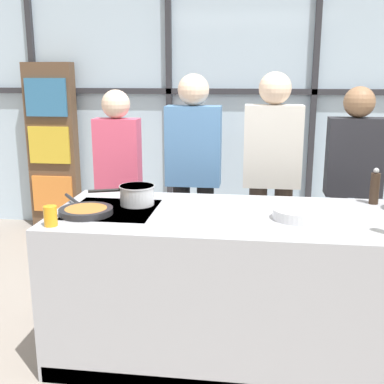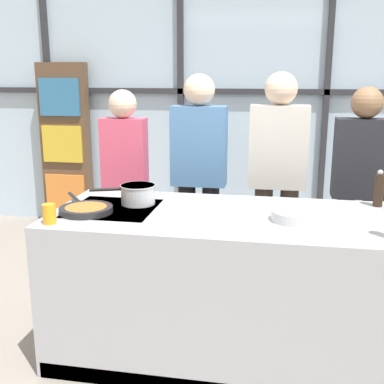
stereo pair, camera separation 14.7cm
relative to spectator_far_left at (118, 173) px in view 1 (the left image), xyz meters
The scene contains 14 objects.
ground_plane 1.63m from the spectator_far_left, 46.16° to the right, with size 18.00×18.00×0.00m, color gray.
back_window_wall 1.87m from the spectator_far_left, 59.44° to the left, with size 6.40×0.10×2.80m.
bookshelf 1.80m from the spectator_far_left, 129.90° to the left, with size 0.55×0.19×1.84m.
demo_island 1.42m from the spectator_far_left, 46.25° to the right, with size 2.05×0.92×0.92m.
spectator_far_left is the anchor object (origin of this frame).
spectator_center_left 0.62m from the spectator_far_left, ahead, with size 0.43×0.24×1.73m.
spectator_center_right 1.23m from the spectator_far_left, ahead, with size 0.44×0.24×1.74m.
spectator_far_right 1.84m from the spectator_far_left, ahead, with size 0.41×0.23×1.64m.
frying_pan 1.08m from the spectator_far_left, 84.30° to the right, with size 0.42×0.49×0.04m.
saucepan 0.91m from the spectator_far_left, 66.72° to the right, with size 0.40×0.22×0.12m.
white_plate 1.60m from the spectator_far_left, 30.02° to the right, with size 0.23×0.23×0.01m, color white.
mixing_bowl 1.68m from the spectator_far_left, 37.30° to the right, with size 0.27×0.27×0.06m.
pepper_grinder 1.96m from the spectator_far_left, 18.42° to the right, with size 0.06×0.06×0.23m.
juice_glass_near 1.32m from the spectator_far_left, 90.11° to the right, with size 0.07×0.07×0.11m, color orange.
Camera 1 is at (0.17, -2.75, 1.74)m, focal length 45.00 mm.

